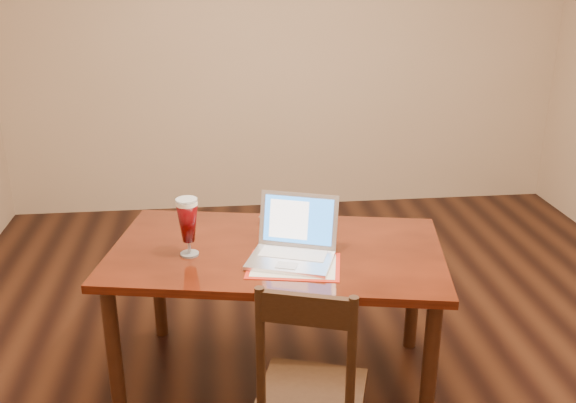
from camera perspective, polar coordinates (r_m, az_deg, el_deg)
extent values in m
plane|color=black|center=(3.32, 4.84, -15.69)|extent=(5.00, 5.00, 0.00)
cube|color=tan|center=(5.18, -0.13, 13.88)|extent=(4.50, 0.01, 2.70)
cube|color=#51190A|center=(2.98, -1.03, -4.54)|extent=(1.66, 1.14, 0.04)
cylinder|color=black|center=(3.00, -15.20, -12.96)|extent=(0.07, 0.07, 0.68)
cylinder|color=black|center=(2.87, 12.47, -14.43)|extent=(0.07, 0.07, 0.68)
cylinder|color=black|center=(3.58, -11.48, -6.82)|extent=(0.07, 0.07, 0.68)
cylinder|color=black|center=(3.47, 11.08, -7.73)|extent=(0.07, 0.07, 0.68)
cube|color=#B41F10|center=(2.81, 0.53, -5.72)|extent=(0.45, 0.36, 0.00)
cube|color=beige|center=(2.81, 0.53, -5.68)|extent=(0.40, 0.31, 0.00)
cube|color=silver|center=(2.83, 0.22, -5.25)|extent=(0.42, 0.36, 0.02)
cube|color=silver|center=(2.87, 0.45, -4.67)|extent=(0.32, 0.21, 0.00)
cube|color=#B5B5BA|center=(2.77, -0.12, -5.70)|extent=(0.11, 0.09, 0.00)
cube|color=silver|center=(2.92, 0.93, -1.66)|extent=(0.36, 0.19, 0.24)
cube|color=blue|center=(2.91, 0.91, -1.67)|extent=(0.32, 0.16, 0.20)
cube|color=white|center=(2.92, 0.07, -1.60)|extent=(0.18, 0.10, 0.17)
cylinder|color=silver|center=(2.94, -8.74, -4.63)|extent=(0.08, 0.08, 0.01)
cylinder|color=silver|center=(2.93, -8.77, -4.01)|extent=(0.01, 0.01, 0.06)
cylinder|color=white|center=(2.85, -9.00, -0.13)|extent=(0.10, 0.10, 0.02)
cylinder|color=silver|center=(2.84, -9.02, 0.14)|extent=(0.10, 0.10, 0.01)
cylinder|color=silver|center=(3.24, -2.07, -1.68)|extent=(0.06, 0.06, 0.04)
cylinder|color=silver|center=(3.23, 0.06, -1.74)|extent=(0.06, 0.06, 0.04)
cube|color=black|center=(2.56, 2.10, -16.83)|extent=(0.49, 0.48, 0.04)
cylinder|color=black|center=(2.31, -2.47, -13.20)|extent=(0.03, 0.03, 0.51)
cylinder|color=black|center=(2.27, 5.64, -14.07)|extent=(0.03, 0.03, 0.51)
cube|color=black|center=(2.18, 1.59, -9.59)|extent=(0.31, 0.13, 0.11)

